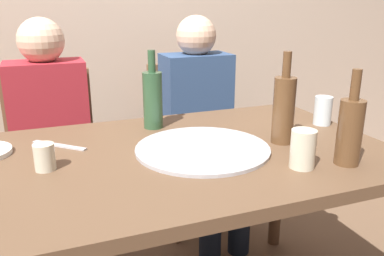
% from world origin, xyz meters
% --- Properties ---
extents(dining_table, '(1.55, 0.88, 0.75)m').
position_xyz_m(dining_table, '(0.00, 0.00, 0.67)').
color(dining_table, brown).
rests_on(dining_table, ground_plane).
extents(pizza_tray, '(0.46, 0.46, 0.01)m').
position_xyz_m(pizza_tray, '(0.13, -0.02, 0.76)').
color(pizza_tray, '#ADADB2').
rests_on(pizza_tray, dining_table).
extents(wine_bottle, '(0.08, 0.08, 0.32)m').
position_xyz_m(wine_bottle, '(0.43, -0.04, 0.88)').
color(wine_bottle, brown).
rests_on(wine_bottle, dining_table).
extents(beer_bottle, '(0.08, 0.08, 0.30)m').
position_xyz_m(beer_bottle, '(0.50, -0.29, 0.86)').
color(beer_bottle, brown).
rests_on(beer_bottle, dining_table).
extents(water_bottle, '(0.08, 0.08, 0.31)m').
position_xyz_m(water_bottle, '(0.05, 0.29, 0.87)').
color(water_bottle, '#2D5133').
rests_on(water_bottle, dining_table).
extents(tumbler_near, '(0.07, 0.07, 0.12)m').
position_xyz_m(tumbler_near, '(0.70, 0.09, 0.81)').
color(tumbler_near, silver).
rests_on(tumbler_near, dining_table).
extents(tumbler_far, '(0.08, 0.08, 0.12)m').
position_xyz_m(tumbler_far, '(0.36, -0.26, 0.81)').
color(tumbler_far, beige).
rests_on(tumbler_far, dining_table).
extents(wine_glass, '(0.06, 0.06, 0.08)m').
position_xyz_m(wine_glass, '(-0.37, 0.00, 0.79)').
color(wine_glass, beige).
rests_on(wine_glass, dining_table).
extents(table_knife, '(0.17, 0.16, 0.01)m').
position_xyz_m(table_knife, '(-0.32, 0.20, 0.75)').
color(table_knife, '#B7B7BC').
rests_on(table_knife, dining_table).
extents(chair_left, '(0.44, 0.44, 0.90)m').
position_xyz_m(chair_left, '(-0.34, 0.84, 0.51)').
color(chair_left, brown).
rests_on(chair_left, ground_plane).
extents(chair_right, '(0.44, 0.44, 0.90)m').
position_xyz_m(chair_right, '(0.42, 0.84, 0.51)').
color(chair_right, brown).
rests_on(chair_right, ground_plane).
extents(guest_in_sweater, '(0.36, 0.56, 1.17)m').
position_xyz_m(guest_in_sweater, '(-0.34, 0.69, 0.64)').
color(guest_in_sweater, maroon).
rests_on(guest_in_sweater, ground_plane).
extents(guest_in_beanie, '(0.36, 0.56, 1.17)m').
position_xyz_m(guest_in_beanie, '(0.42, 0.69, 0.64)').
color(guest_in_beanie, navy).
rests_on(guest_in_beanie, ground_plane).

